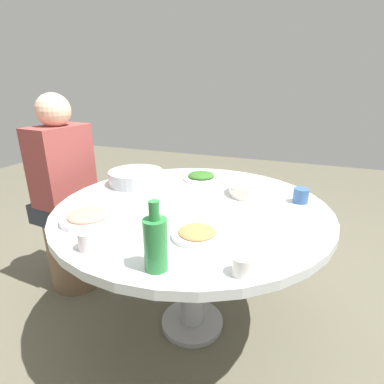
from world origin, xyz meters
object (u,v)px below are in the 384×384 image
dish_tofu_braise (197,234)px  diner_left (62,170)px  tea_cup_side (243,266)px  stool_for_diner_left (75,251)px  dish_shrimp (88,217)px  tea_cup_near (89,240)px  rice_bowl (136,177)px  soup_bowl (253,189)px  tea_cup_far (301,196)px  round_dining_table (192,223)px  green_bottle (156,243)px  dish_greens (201,177)px

dish_tofu_braise → diner_left: size_ratio=0.25×
tea_cup_side → dish_tofu_braise: bearing=-39.1°
stool_for_diner_left → diner_left: bearing=90.0°
dish_shrimp → tea_cup_near: 0.24m
tea_cup_side → rice_bowl: bearing=-40.5°
soup_bowl → tea_cup_near: (0.44, 0.75, 0.00)m
soup_bowl → dish_shrimp: size_ratio=1.08×
soup_bowl → dish_shrimp: bearing=44.0°
rice_bowl → tea_cup_side: size_ratio=4.73×
dish_tofu_braise → tea_cup_far: 0.62m
tea_cup_side → round_dining_table: bearing=-53.9°
green_bottle → stool_for_diner_left: (0.95, -0.62, -0.59)m
soup_bowl → dish_shrimp: soup_bowl is taller
tea_cup_far → tea_cup_side: (0.14, 0.68, -0.00)m
round_dining_table → dish_greens: 0.40m
tea_cup_side → dish_shrimp: bearing=-11.5°
soup_bowl → tea_cup_side: bearing=97.6°
round_dining_table → dish_tofu_braise: (-0.13, 0.30, 0.11)m
dish_tofu_braise → diner_left: (1.00, -0.39, 0.04)m
dish_shrimp → diner_left: (0.52, -0.42, 0.04)m
soup_bowl → dish_tofu_braise: 0.55m
round_dining_table → dish_tofu_braise: bearing=114.1°
round_dining_table → dish_greens: size_ratio=6.31×
dish_tofu_braise → tea_cup_far: (-0.35, -0.51, 0.02)m
soup_bowl → diner_left: (1.11, 0.15, 0.03)m
dish_greens → tea_cup_near: (0.10, 0.89, 0.01)m
rice_bowl → green_bottle: 0.87m
tea_cup_side → stool_for_diner_left: size_ratio=0.14×
tea_cup_near → round_dining_table: bearing=-110.3°
round_dining_table → stool_for_diner_left: bearing=-5.8°
stool_for_diner_left → diner_left: 0.55m
tea_cup_side → green_bottle: bearing=14.5°
tea_cup_side → stool_for_diner_left: (1.21, -0.56, -0.52)m
dish_tofu_braise → round_dining_table: bearing=-65.9°
dish_tofu_braise → dish_shrimp: dish_shrimp is taller
round_dining_table → soup_bowl: 0.37m
rice_bowl → green_bottle: bearing=125.0°
diner_left → rice_bowl: bearing=-169.1°
round_dining_table → stool_for_diner_left: size_ratio=2.77×
dish_tofu_braise → diner_left: bearing=-21.2°
round_dining_table → tea_cup_near: (0.19, 0.51, 0.13)m
dish_tofu_braise → tea_cup_far: tea_cup_far is taller
tea_cup_side → diner_left: (1.21, -0.56, 0.03)m
dish_tofu_braise → dish_shrimp: 0.48m
dish_tofu_braise → dish_greens: 0.71m
rice_bowl → diner_left: size_ratio=0.40×
soup_bowl → tea_cup_far: size_ratio=3.44×
soup_bowl → green_bottle: 0.79m
stool_for_diner_left → dish_shrimp: bearing=141.3°
soup_bowl → dish_tofu_braise: bearing=78.1°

